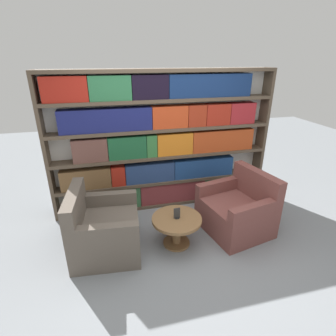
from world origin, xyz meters
TOP-DOWN VIEW (x-y plane):
  - ground_plane at (0.00, 0.00)m, footprint 14.00×14.00m
  - bookshelf at (-0.02, 1.39)m, footprint 3.51×0.30m
  - armchair_left at (-1.02, 0.39)m, footprint 0.90×0.96m
  - armchair_right at (0.87, 0.40)m, footprint 0.99×1.04m
  - coffee_table at (-0.08, 0.27)m, footprint 0.66×0.66m
  - table_sign at (-0.08, 0.27)m, footprint 0.09×0.06m

SIDE VIEW (x-z plane):
  - ground_plane at x=0.00m, z-range 0.00..0.00m
  - coffee_table at x=-0.08m, z-range 0.09..0.50m
  - armchair_left at x=-1.02m, z-range -0.13..0.74m
  - armchair_right at x=0.87m, z-range -0.13..0.74m
  - table_sign at x=-0.08m, z-range 0.40..0.55m
  - bookshelf at x=-0.02m, z-range 0.00..2.20m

